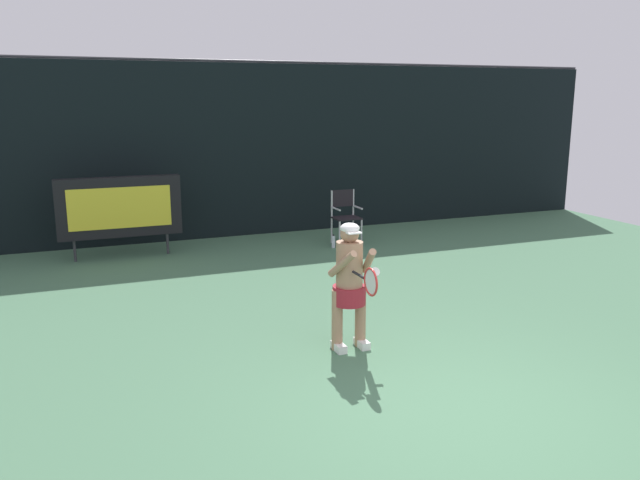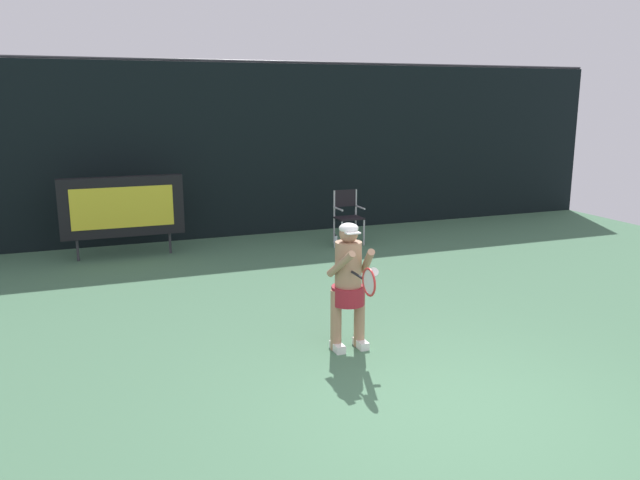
{
  "view_description": "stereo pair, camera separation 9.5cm",
  "coord_description": "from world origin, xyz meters",
  "px_view_note": "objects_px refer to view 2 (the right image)",
  "views": [
    {
      "loc": [
        -3.26,
        -4.63,
        2.9
      ],
      "look_at": [
        -0.17,
        3.05,
        1.05
      ],
      "focal_mm": 35.81,
      "sensor_mm": 36.0,
      "label": 1
    },
    {
      "loc": [
        -3.17,
        -4.66,
        2.9
      ],
      "look_at": [
        -0.17,
        3.05,
        1.05
      ],
      "focal_mm": 35.81,
      "sensor_mm": 36.0,
      "label": 2
    }
  ],
  "objects_px": {
    "water_bottle": "(336,242)",
    "tennis_player": "(349,281)",
    "tennis_racket": "(368,282)",
    "scoreboard": "(122,207)",
    "umpire_chair": "(348,213)"
  },
  "relations": [
    {
      "from": "tennis_racket",
      "to": "tennis_player",
      "type": "bearing_deg",
      "value": 100.11
    },
    {
      "from": "water_bottle",
      "to": "tennis_player",
      "type": "distance_m",
      "value": 5.21
    },
    {
      "from": "scoreboard",
      "to": "tennis_player",
      "type": "height_order",
      "value": "tennis_player"
    },
    {
      "from": "scoreboard",
      "to": "tennis_racket",
      "type": "relative_size",
      "value": 3.65
    },
    {
      "from": "tennis_player",
      "to": "tennis_racket",
      "type": "relative_size",
      "value": 2.51
    },
    {
      "from": "water_bottle",
      "to": "tennis_player",
      "type": "relative_size",
      "value": 0.18
    },
    {
      "from": "water_bottle",
      "to": "tennis_racket",
      "type": "bearing_deg",
      "value": -109.18
    },
    {
      "from": "water_bottle",
      "to": "tennis_racket",
      "type": "height_order",
      "value": "tennis_racket"
    },
    {
      "from": "scoreboard",
      "to": "umpire_chair",
      "type": "relative_size",
      "value": 2.04
    },
    {
      "from": "scoreboard",
      "to": "tennis_player",
      "type": "relative_size",
      "value": 1.46
    },
    {
      "from": "tennis_racket",
      "to": "umpire_chair",
      "type": "bearing_deg",
      "value": 81.68
    },
    {
      "from": "tennis_player",
      "to": "tennis_racket",
      "type": "xyz_separation_m",
      "value": [
        -0.03,
        -0.59,
        0.15
      ]
    },
    {
      "from": "tennis_player",
      "to": "tennis_racket",
      "type": "distance_m",
      "value": 0.61
    },
    {
      "from": "tennis_player",
      "to": "water_bottle",
      "type": "bearing_deg",
      "value": 69.03
    },
    {
      "from": "tennis_player",
      "to": "tennis_racket",
      "type": "bearing_deg",
      "value": -93.23
    }
  ]
}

